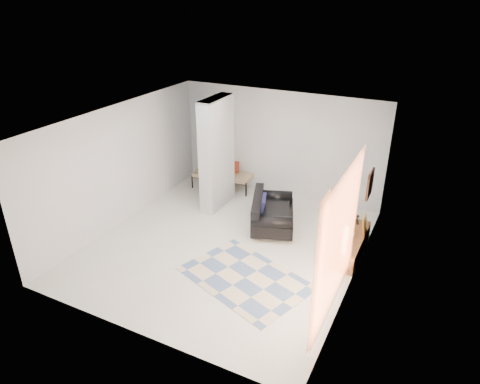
% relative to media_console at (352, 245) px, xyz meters
% --- Properties ---
extents(floor, '(6.00, 6.00, 0.00)m').
position_rel_media_console_xyz_m(floor, '(-2.52, -0.90, -0.21)').
color(floor, silver).
rests_on(floor, ground).
extents(ceiling, '(6.00, 6.00, 0.00)m').
position_rel_media_console_xyz_m(ceiling, '(-2.52, -0.90, 2.59)').
color(ceiling, white).
rests_on(ceiling, wall_back).
extents(wall_back, '(6.00, 0.00, 6.00)m').
position_rel_media_console_xyz_m(wall_back, '(-2.52, 2.10, 1.19)').
color(wall_back, silver).
rests_on(wall_back, ground).
extents(wall_front, '(6.00, 0.00, 6.00)m').
position_rel_media_console_xyz_m(wall_front, '(-2.52, -3.90, 1.19)').
color(wall_front, silver).
rests_on(wall_front, ground).
extents(wall_left, '(0.00, 6.00, 6.00)m').
position_rel_media_console_xyz_m(wall_left, '(-5.27, -0.90, 1.19)').
color(wall_left, silver).
rests_on(wall_left, ground).
extents(wall_right, '(0.00, 6.00, 6.00)m').
position_rel_media_console_xyz_m(wall_right, '(0.23, -0.90, 1.19)').
color(wall_right, silver).
rests_on(wall_right, ground).
extents(partition_column, '(0.35, 1.20, 2.80)m').
position_rel_media_console_xyz_m(partition_column, '(-3.62, 0.70, 1.19)').
color(partition_column, '#B0B5B8').
rests_on(partition_column, floor).
extents(hallway_door, '(0.85, 0.06, 2.04)m').
position_rel_media_console_xyz_m(hallway_door, '(-4.62, 2.06, 0.81)').
color(hallway_door, white).
rests_on(hallway_door, floor).
extents(curtain, '(0.00, 2.55, 2.55)m').
position_rel_media_console_xyz_m(curtain, '(0.15, -2.05, 1.24)').
color(curtain, '#D26637').
rests_on(curtain, wall_right).
extents(wall_art, '(0.04, 0.45, 0.55)m').
position_rel_media_console_xyz_m(wall_art, '(0.20, -0.00, 1.44)').
color(wall_art, '#35170E').
rests_on(wall_art, wall_right).
extents(media_console, '(0.45, 1.64, 0.80)m').
position_rel_media_console_xyz_m(media_console, '(0.00, 0.00, 0.00)').
color(media_console, brown).
rests_on(media_console, floor).
extents(loveseat, '(1.41, 1.80, 0.76)m').
position_rel_media_console_xyz_m(loveseat, '(-1.98, 0.28, 0.15)').
color(loveseat, silver).
rests_on(loveseat, floor).
extents(daybed, '(1.70, 0.88, 0.77)m').
position_rel_media_console_xyz_m(daybed, '(-4.05, 1.72, 0.22)').
color(daybed, black).
rests_on(daybed, floor).
extents(area_rug, '(2.78, 2.31, 0.01)m').
position_rel_media_console_xyz_m(area_rug, '(-1.62, -1.80, -0.20)').
color(area_rug, beige).
rests_on(area_rug, floor).
extents(cylinder_lamp, '(0.11, 0.11, 0.60)m').
position_rel_media_console_xyz_m(cylinder_lamp, '(-0.02, -0.71, 0.50)').
color(cylinder_lamp, white).
rests_on(cylinder_lamp, media_console).
extents(bronze_figurine, '(0.12, 0.12, 0.22)m').
position_rel_media_console_xyz_m(bronze_figurine, '(-0.05, 0.59, 0.31)').
color(bronze_figurine, black).
rests_on(bronze_figurine, media_console).
extents(vase, '(0.19, 0.19, 0.17)m').
position_rel_media_console_xyz_m(vase, '(-0.05, -0.00, 0.28)').
color(vase, white).
rests_on(vase, media_console).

